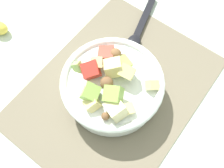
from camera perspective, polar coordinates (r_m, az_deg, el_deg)
ground_plane at (r=0.66m, az=0.72°, el=-1.38°), size 2.40×2.40×0.00m
placemat at (r=0.65m, az=0.72°, el=-1.28°), size 0.48×0.36×0.01m
salad_bowl at (r=0.61m, az=-0.04°, el=-0.36°), size 0.23×0.23×0.11m
serving_spoon at (r=0.73m, az=5.55°, el=10.91°), size 0.20×0.08×0.01m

